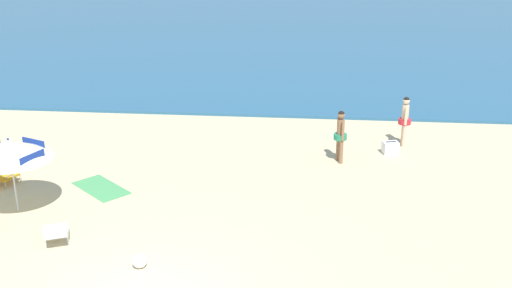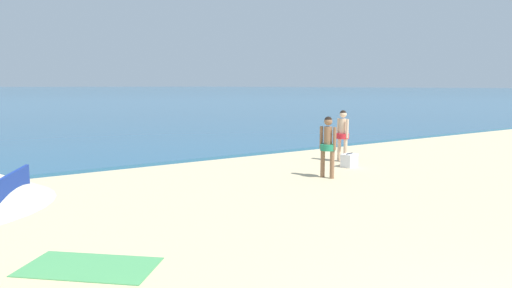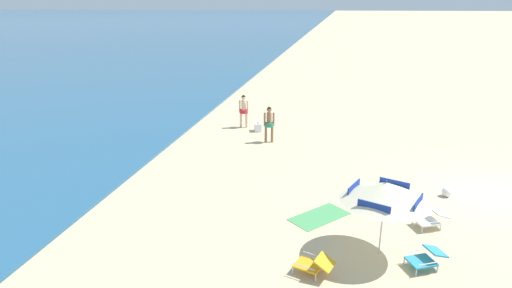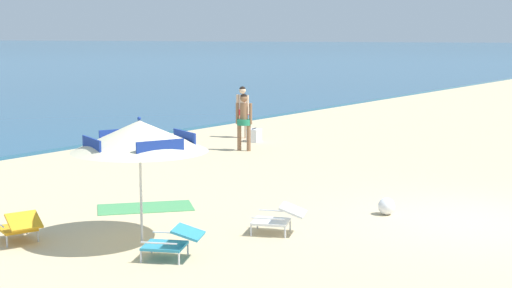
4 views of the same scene
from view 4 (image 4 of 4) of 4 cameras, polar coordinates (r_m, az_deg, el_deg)
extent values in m
plane|color=#D1BA8E|center=(13.44, 16.86, -5.89)|extent=(800.00, 800.00, 0.00)
cylinder|color=silver|center=(11.56, -9.12, -2.97)|extent=(0.04, 0.04, 1.96)
cone|color=beige|center=(11.44, -9.21, 0.64)|extent=(2.87, 2.86, 0.50)
cube|color=navy|center=(12.17, -10.62, 0.55)|extent=(0.72, 0.32, 0.27)
cube|color=navy|center=(11.18, -12.89, -0.21)|extent=(0.32, 0.72, 0.27)
cube|color=navy|center=(10.74, -7.58, -0.42)|extent=(0.72, 0.32, 0.27)
cube|color=navy|center=(11.77, -5.69, 0.39)|extent=(0.32, 0.72, 0.27)
sphere|color=navy|center=(11.40, -9.24, 2.01)|extent=(0.06, 0.06, 0.06)
cube|color=white|center=(12.07, 1.19, -6.16)|extent=(0.71, 0.76, 0.04)
cube|color=white|center=(11.95, 2.95, -5.25)|extent=(0.61, 0.57, 0.18)
cylinder|color=silver|center=(11.93, -0.40, -6.89)|extent=(0.03, 0.03, 0.18)
cylinder|color=silver|center=(12.39, 0.12, -6.30)|extent=(0.03, 0.03, 0.18)
cylinder|color=silver|center=(11.82, 2.32, -7.04)|extent=(0.03, 0.03, 0.18)
cylinder|color=silver|center=(12.28, 2.73, -6.45)|extent=(0.03, 0.03, 0.18)
cylinder|color=silver|center=(11.78, 0.92, -5.93)|extent=(0.23, 0.51, 0.02)
cylinder|color=silver|center=(12.31, 1.46, -5.30)|extent=(0.23, 0.51, 0.02)
cube|color=gold|center=(12.28, -18.42, -6.35)|extent=(0.69, 0.74, 0.04)
cube|color=gold|center=(11.86, -17.91, -5.82)|extent=(0.60, 0.53, 0.22)
cylinder|color=silver|center=(12.64, -17.70, -6.42)|extent=(0.03, 0.03, 0.18)
cylinder|color=silver|center=(11.98, -19.13, -7.30)|extent=(0.03, 0.03, 0.18)
cylinder|color=silver|center=(12.11, -16.89, -7.03)|extent=(0.03, 0.03, 0.18)
cylinder|color=silver|center=(12.33, -17.19, -5.66)|extent=(0.20, 0.52, 0.02)
cube|color=teal|center=(10.80, -7.25, -8.00)|extent=(0.73, 0.77, 0.04)
cube|color=teal|center=(10.64, -5.40, -6.98)|extent=(0.62, 0.59, 0.16)
cylinder|color=silver|center=(10.70, -9.10, -8.82)|extent=(0.03, 0.03, 0.18)
cylinder|color=silver|center=(11.14, -8.28, -8.09)|extent=(0.03, 0.03, 0.18)
cylinder|color=silver|center=(10.53, -6.13, -9.04)|extent=(0.03, 0.03, 0.18)
cylinder|color=silver|center=(10.98, -5.42, -8.29)|extent=(0.03, 0.03, 0.18)
cylinder|color=silver|center=(10.51, -7.71, -7.79)|extent=(0.26, 0.50, 0.02)
cylinder|color=silver|center=(11.03, -6.83, -7.00)|extent=(0.26, 0.50, 0.02)
cylinder|color=#8C6042|center=(20.66, -0.58, 0.56)|extent=(0.12, 0.12, 0.81)
cylinder|color=#8C6042|center=(20.75, -1.33, 0.59)|extent=(0.12, 0.12, 0.81)
cylinder|color=#23845B|center=(20.65, -0.96, 1.74)|extent=(0.40, 0.40, 0.17)
cylinder|color=#8C6042|center=(20.62, -0.96, 2.47)|extent=(0.22, 0.22, 0.57)
cylinder|color=#8C6042|center=(20.56, -0.43, 2.41)|extent=(0.09, 0.09, 0.61)
cylinder|color=#8C6042|center=(20.69, -1.50, 2.45)|extent=(0.09, 0.09, 0.61)
sphere|color=#8C6042|center=(20.58, -0.97, 3.66)|extent=(0.22, 0.22, 0.22)
sphere|color=black|center=(20.58, -0.97, 3.74)|extent=(0.20, 0.20, 0.20)
cylinder|color=beige|center=(23.32, -0.79, 1.48)|extent=(0.12, 0.12, 0.82)
cylinder|color=beige|center=(23.49, -1.35, 1.53)|extent=(0.12, 0.12, 0.82)
cylinder|color=red|center=(23.36, -1.07, 2.55)|extent=(0.41, 0.41, 0.17)
cylinder|color=beige|center=(23.33, -1.08, 3.21)|extent=(0.23, 0.23, 0.58)
cylinder|color=beige|center=(23.21, -0.68, 3.14)|extent=(0.09, 0.09, 0.61)
cylinder|color=beige|center=(23.46, -1.47, 3.19)|extent=(0.09, 0.09, 0.61)
sphere|color=beige|center=(23.30, -1.08, 4.27)|extent=(0.22, 0.22, 0.22)
sphere|color=black|center=(23.29, -1.08, 4.34)|extent=(0.20, 0.20, 0.20)
cube|color=white|center=(22.55, -0.15, 0.60)|extent=(0.55, 0.45, 0.32)
cube|color=white|center=(22.52, -0.15, 1.10)|extent=(0.57, 0.46, 0.08)
cylinder|color=black|center=(22.52, -0.15, 1.24)|extent=(0.33, 0.11, 0.02)
sphere|color=white|center=(13.53, 10.30, -4.87)|extent=(0.32, 0.32, 0.32)
cube|color=#4C9E5B|center=(14.02, -8.76, -5.00)|extent=(1.94, 1.87, 0.01)
camera|label=1|loc=(17.14, 58.71, 18.15)|focal=43.77mm
camera|label=2|loc=(9.18, 13.10, 3.35)|focal=31.13mm
camera|label=3|loc=(9.79, -67.36, 19.74)|focal=29.83mm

